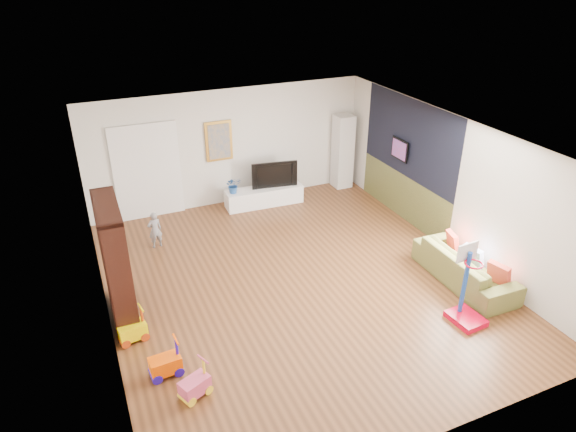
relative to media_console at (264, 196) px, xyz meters
name	(u,v)px	position (x,y,z in m)	size (l,w,h in m)	color
floor	(297,281)	(-0.63, -3.23, -0.21)	(6.50, 7.50, 0.00)	brown
ceiling	(298,139)	(-0.63, -3.23, 2.49)	(6.50, 7.50, 0.00)	white
wall_back	(229,147)	(-0.63, 0.52, 1.14)	(6.50, 0.00, 2.70)	silver
wall_front	(439,356)	(-0.63, -6.98, 1.14)	(6.50, 0.00, 2.70)	silver
wall_left	(97,256)	(-3.88, -3.23, 1.14)	(0.00, 7.50, 2.70)	silver
wall_right	(450,185)	(2.62, -3.23, 1.14)	(0.00, 7.50, 2.70)	silver
navy_accent	(409,138)	(2.60, -1.83, 1.64)	(0.01, 3.20, 1.70)	black
olive_wainscot	(403,197)	(2.60, -1.83, 0.29)	(0.01, 3.20, 1.00)	brown
doorway	(148,173)	(-2.53, 0.48, 0.84)	(1.45, 0.06, 2.10)	white
painting_back	(219,141)	(-0.88, 0.48, 1.34)	(0.62, 0.06, 0.92)	gold
artwork_right	(400,149)	(2.54, -1.63, 1.34)	(0.04, 0.56, 0.46)	#7F3F8C
media_console	(264,196)	(0.00, 0.00, 0.00)	(1.83, 0.46, 0.43)	white
tall_cabinet	(343,152)	(2.21, 0.25, 0.71)	(0.43, 0.43, 1.85)	silver
bookshelf	(116,263)	(-3.64, -2.97, 0.80)	(0.36, 1.38, 2.02)	black
sofa	(465,267)	(2.14, -4.44, 0.09)	(2.08, 0.81, 0.61)	olive
basketball_hoop	(472,286)	(1.40, -5.37, 0.47)	(0.47, 0.57, 1.36)	red
ride_on_yellow	(131,326)	(-3.60, -3.67, 0.07)	(0.42, 0.26, 0.56)	#E7CD00
ride_on_orange	(165,359)	(-3.29, -4.61, 0.08)	(0.43, 0.27, 0.58)	#F75300
ride_on_pink	(194,381)	(-3.01, -5.15, 0.06)	(0.40, 0.25, 0.54)	#CE446A
child	(155,230)	(-2.72, -0.96, 0.18)	(0.28, 0.19, 0.78)	gray
tv	(274,173)	(0.27, 0.06, 0.52)	(1.08, 0.14, 0.62)	black
vase_plant	(233,185)	(-0.73, 0.04, 0.40)	(0.34, 0.30, 0.38)	#225198
pillow_left	(499,273)	(2.31, -5.04, 0.27)	(0.10, 0.39, 0.39)	#B6392A
pillow_center	(473,256)	(2.31, -4.43, 0.27)	(0.10, 0.38, 0.38)	white
pillow_right	(453,241)	(2.33, -3.84, 0.27)	(0.09, 0.35, 0.35)	red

